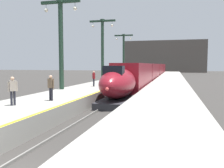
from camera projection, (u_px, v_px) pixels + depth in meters
platform_left at (106, 87)px, 31.54m from camera, size 4.80×110.00×1.05m
platform_right at (169, 88)px, 29.50m from camera, size 4.80×110.00×1.05m
platform_left_safety_stripe at (123, 83)px, 30.92m from camera, size 0.20×107.80×0.01m
rail_main_left at (134, 89)px, 33.40m from camera, size 0.08×110.00×0.12m
rail_main_right at (145, 89)px, 33.02m from camera, size 0.08×110.00×0.12m
highspeed_train_main at (152, 71)px, 52.91m from camera, size 2.92×75.71×3.60m
station_column_mid at (61, 35)px, 22.80m from camera, size 4.00×0.68×8.56m
station_column_far at (102, 44)px, 35.99m from camera, size 4.00×0.68×9.16m
station_column_distant at (124, 51)px, 51.00m from camera, size 4.00×0.68×8.84m
passenger_near_edge at (94, 77)px, 26.16m from camera, size 0.40×0.48×1.69m
passenger_mid_platform at (13, 89)px, 13.89m from camera, size 0.41×0.47×1.69m
passenger_far_waiting at (51, 86)px, 15.77m from camera, size 0.54×0.33×1.69m
rolling_suitcase at (103, 84)px, 26.31m from camera, size 0.40×0.22×0.98m
terminus_back_wall at (163, 56)px, 104.50m from camera, size 36.00×2.00×14.00m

